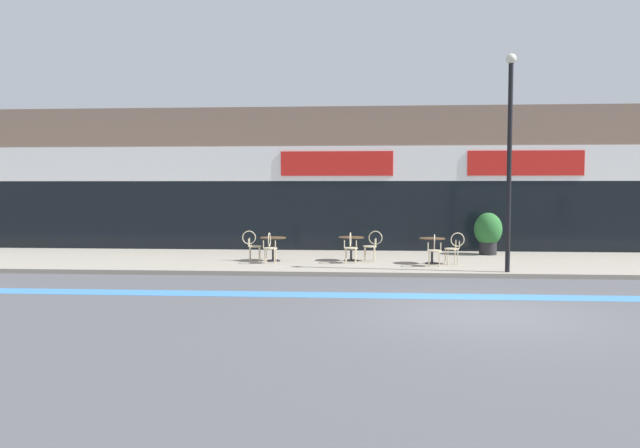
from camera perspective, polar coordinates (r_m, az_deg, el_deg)
ground_plane at (r=11.96m, az=14.83°, el=-7.95°), size 120.00×120.00×0.00m
sidewalk_slab at (r=19.03m, az=10.77°, el=-3.47°), size 40.00×5.50×0.12m
storefront_facade at (r=23.58m, az=9.52°, el=3.89°), size 40.00×4.06×5.08m
bike_lane_stripe at (r=13.67m, az=13.44°, el=-6.48°), size 36.00×0.70×0.01m
bistro_table_0 at (r=18.55m, az=-4.31°, el=-1.82°), size 0.77×0.77×0.71m
bistro_table_1 at (r=18.57m, az=2.87°, el=-1.80°), size 0.76×0.76×0.71m
bistro_table_2 at (r=18.13m, az=10.22°, el=-1.93°), size 0.73×0.73×0.74m
cafe_chair_0_near at (r=17.93m, az=-4.61°, el=-1.99°), size 0.40×0.57×0.90m
cafe_chair_0_side at (r=18.65m, az=-6.22°, el=-1.79°), size 0.59×0.44×0.90m
cafe_chair_1_near at (r=17.95m, az=2.82°, el=-1.98°), size 0.42×0.58×0.90m
cafe_chair_1_side at (r=18.56m, az=4.80°, el=-1.81°), size 0.59×0.44×0.90m
cafe_chair_2_near at (r=17.51m, az=10.41°, el=-2.17°), size 0.44×0.59×0.90m
cafe_chair_2_side at (r=18.22m, az=12.17°, el=-1.97°), size 0.60×0.45×0.90m
planter_pot at (r=20.93m, az=15.12°, el=-0.69°), size 0.89×0.89×1.36m
lamp_post at (r=16.80m, az=16.94°, el=6.67°), size 0.26×0.26×5.59m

